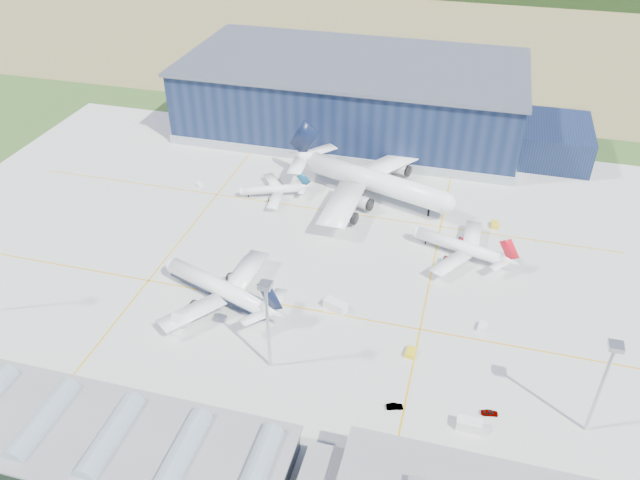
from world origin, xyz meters
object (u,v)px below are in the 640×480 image
(light_mast_center, at_px, (267,312))
(airliner_regional, at_px, (271,186))
(light_mast_east, at_px, (605,374))
(car_b, at_px, (395,406))
(gse_tug_b, at_px, (411,353))
(airliner_widebody, at_px, (375,171))
(gse_cart_b, at_px, (200,185))
(gse_tug_c, at_px, (495,225))
(gse_van_c, at_px, (469,425))
(airliner_red, at_px, (459,240))
(airliner_navy, at_px, (216,279))
(hangar, at_px, (360,100))
(airstair, at_px, (182,322))
(gse_van_a, at_px, (335,306))
(car_a, at_px, (490,413))
(gse_cart_a, at_px, (483,327))

(light_mast_center, xyz_separation_m, airliner_regional, (-23.07, 68.71, -11.66))
(light_mast_east, bearing_deg, car_b, -172.93)
(light_mast_center, distance_m, gse_tug_b, 34.47)
(airliner_widebody, bearing_deg, gse_cart_b, -154.34)
(gse_tug_c, relative_size, gse_van_c, 0.61)
(light_mast_center, xyz_separation_m, airliner_red, (35.84, 52.00, -10.49))
(airliner_widebody, height_order, car_b, airliner_widebody)
(airliner_navy, bearing_deg, hangar, -77.13)
(light_mast_center, height_order, airstair, light_mast_center)
(light_mast_center, bearing_deg, hangar, 93.30)
(light_mast_east, bearing_deg, gse_van_c, -165.17)
(gse_van_c, distance_m, car_b, 14.93)
(gse_tug_b, bearing_deg, light_mast_east, -9.99)
(gse_tug_c, xyz_separation_m, gse_van_c, (-2.14, -74.88, 0.53))
(airliner_navy, height_order, gse_tug_c, airliner_navy)
(light_mast_center, distance_m, gse_van_a, 27.52)
(light_mast_east, height_order, gse_cart_b, light_mast_east)
(gse_tug_c, bearing_deg, airstair, -140.73)
(gse_cart_b, height_order, car_a, gse_cart_b)
(airliner_navy, xyz_separation_m, gse_tug_c, (64.80, 51.04, -5.52))
(light_mast_east, relative_size, airliner_regional, 0.99)
(light_mast_east, height_order, gse_van_c, light_mast_east)
(gse_van_a, relative_size, gse_van_c, 1.14)
(light_mast_center, xyz_separation_m, gse_cart_a, (44.00, 24.07, -14.80))
(light_mast_center, bearing_deg, airliner_red, 55.43)
(light_mast_center, distance_m, airliner_navy, 28.25)
(airliner_navy, relative_size, gse_cart_b, 13.79)
(airliner_widebody, distance_m, car_b, 83.06)
(airliner_red, xyz_separation_m, gse_cart_b, (-83.23, 16.34, -4.35))
(airliner_widebody, xyz_separation_m, gse_cart_a, (35.92, -51.44, -9.06))
(gse_tug_b, height_order, car_b, gse_tug_b)
(airliner_regional, bearing_deg, light_mast_center, 86.55)
(gse_tug_b, bearing_deg, gse_cart_b, 150.68)
(hangar, height_order, gse_van_c, hangar)
(gse_van_a, xyz_separation_m, gse_tug_c, (35.92, 47.33, -0.57))
(light_mast_east, xyz_separation_m, gse_cart_a, (-21.00, 24.07, -14.80))
(gse_cart_a, distance_m, gse_van_c, 29.93)
(light_mast_center, height_order, light_mast_east, same)
(airliner_regional, bearing_deg, airstair, 67.38)
(airliner_regional, distance_m, gse_cart_a, 80.63)
(car_b, bearing_deg, airliner_regional, 17.39)
(airliner_navy, bearing_deg, car_a, -176.56)
(light_mast_center, relative_size, airliner_navy, 0.61)
(gse_van_a, distance_m, car_a, 43.99)
(car_a, xyz_separation_m, car_b, (-18.64, -3.40, -0.01))
(light_mast_center, xyz_separation_m, car_a, (46.73, -1.18, -14.86))
(light_mast_east, relative_size, airstair, 4.20)
(gse_van_a, xyz_separation_m, car_a, (37.56, -22.90, -0.66))
(light_mast_east, xyz_separation_m, gse_tug_b, (-35.98, 11.29, -14.78))
(gse_tug_b, bearing_deg, gse_van_c, -43.43)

